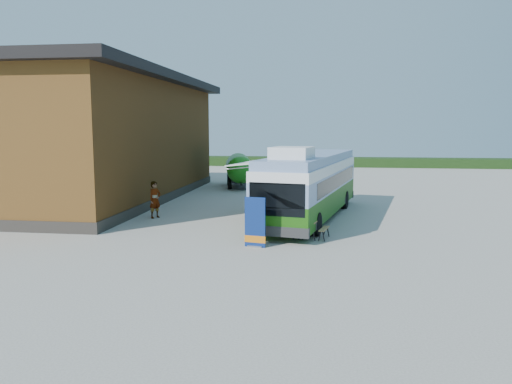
# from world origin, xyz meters

# --- Properties ---
(ground) EXTENTS (100.00, 100.00, 0.00)m
(ground) POSITION_xyz_m (0.00, 0.00, 0.00)
(ground) COLOR #BCB7AD
(ground) RESTS_ON ground
(barn) EXTENTS (9.60, 21.20, 7.50)m
(barn) POSITION_xyz_m (-10.50, 10.00, 3.59)
(barn) COLOR brown
(barn) RESTS_ON ground
(hedge) EXTENTS (40.00, 3.00, 1.00)m
(hedge) POSITION_xyz_m (8.00, 38.00, 0.50)
(hedge) COLOR #264419
(hedge) RESTS_ON ground
(bus) EXTENTS (4.62, 11.87, 3.57)m
(bus) POSITION_xyz_m (2.05, 4.95, 1.70)
(bus) COLOR #2F7513
(bus) RESTS_ON ground
(awning) EXTENTS (3.37, 4.64, 0.52)m
(awning) POSITION_xyz_m (0.02, 4.89, 2.59)
(awning) COLOR white
(awning) RESTS_ON ground
(banner) EXTENTS (0.80, 0.28, 1.85)m
(banner) POSITION_xyz_m (0.22, -1.21, 0.76)
(banner) COLOR navy
(banner) RESTS_ON ground
(picnic_table) EXTENTS (1.42, 1.32, 0.71)m
(picnic_table) POSITION_xyz_m (2.22, 0.61, 0.53)
(picnic_table) COLOR tan
(picnic_table) RESTS_ON ground
(person_a) EXTENTS (0.70, 0.78, 1.79)m
(person_a) POSITION_xyz_m (-5.41, 4.02, 0.89)
(person_a) COLOR #999999
(person_a) RESTS_ON ground
(person_b) EXTENTS (0.96, 0.97, 1.59)m
(person_b) POSITION_xyz_m (0.03, 9.34, 0.79)
(person_b) COLOR #999999
(person_b) RESTS_ON ground
(slurry_tanker) EXTENTS (2.81, 6.36, 2.39)m
(slurry_tanker) POSITION_xyz_m (-3.59, 17.22, 1.37)
(slurry_tanker) COLOR #208718
(slurry_tanker) RESTS_ON ground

